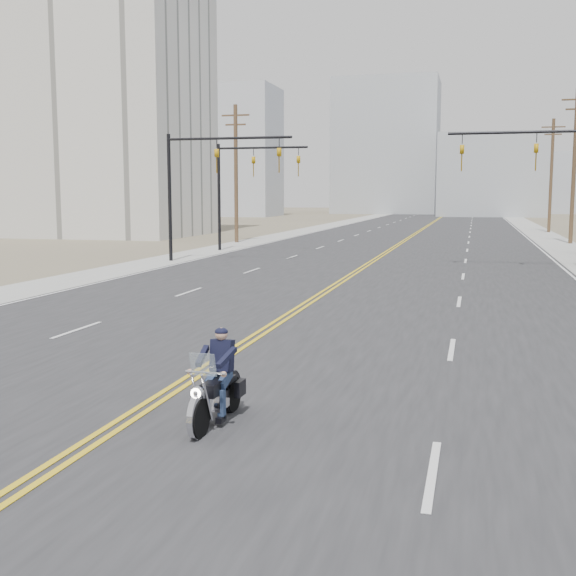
# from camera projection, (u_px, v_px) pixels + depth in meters

# --- Properties ---
(road) EXTENTS (20.00, 200.00, 0.01)m
(road) POSITION_uv_depth(u_px,v_px,m) (420.00, 231.00, 74.15)
(road) COLOR #303033
(road) RESTS_ON ground
(sidewalk_left) EXTENTS (3.00, 200.00, 0.01)m
(sidewalk_left) POSITION_uv_depth(u_px,v_px,m) (311.00, 229.00, 77.01)
(sidewalk_left) COLOR #A5A5A0
(sidewalk_left) RESTS_ON ground
(sidewalk_right) EXTENTS (3.00, 200.00, 0.01)m
(sidewalk_right) POSITION_uv_depth(u_px,v_px,m) (538.00, 232.00, 71.29)
(sidewalk_right) COLOR #A5A5A0
(sidewalk_right) RESTS_ON ground
(traffic_mast_left) EXTENTS (7.10, 0.26, 7.00)m
(traffic_mast_left) POSITION_uv_depth(u_px,v_px,m) (204.00, 172.00, 39.26)
(traffic_mast_left) COLOR black
(traffic_mast_left) RESTS_ON ground
(traffic_mast_right) EXTENTS (7.10, 0.26, 7.00)m
(traffic_mast_right) POSITION_uv_depth(u_px,v_px,m) (552.00, 169.00, 34.80)
(traffic_mast_right) COLOR black
(traffic_mast_right) RESTS_ON ground
(traffic_mast_far) EXTENTS (6.10, 0.26, 7.00)m
(traffic_mast_far) POSITION_uv_depth(u_px,v_px,m) (243.00, 176.00, 47.03)
(traffic_mast_far) COLOR black
(traffic_mast_far) RESTS_ON ground
(utility_pole_d) EXTENTS (2.20, 0.30, 11.50)m
(utility_pole_d) POSITION_uv_depth(u_px,v_px,m) (574.00, 164.00, 53.95)
(utility_pole_d) COLOR brown
(utility_pole_d) RESTS_ON ground
(utility_pole_e) EXTENTS (2.20, 0.30, 11.00)m
(utility_pole_e) POSITION_uv_depth(u_px,v_px,m) (551.00, 174.00, 70.31)
(utility_pole_e) COLOR brown
(utility_pole_e) RESTS_ON ground
(utility_pole_left) EXTENTS (2.20, 0.30, 10.50)m
(utility_pole_left) POSITION_uv_depth(u_px,v_px,m) (236.00, 171.00, 55.43)
(utility_pole_left) COLOR brown
(utility_pole_left) RESTS_ON ground
(apartment_block) EXTENTS (18.00, 14.00, 30.00)m
(apartment_block) POSITION_uv_depth(u_px,v_px,m) (96.00, 68.00, 64.78)
(apartment_block) COLOR silver
(apartment_block) RESTS_ON ground
(haze_bldg_a) EXTENTS (14.00, 12.00, 22.00)m
(haze_bldg_a) POSITION_uv_depth(u_px,v_px,m) (236.00, 152.00, 124.64)
(haze_bldg_a) COLOR #B7BCC6
(haze_bldg_a) RESTS_ON ground
(haze_bldg_b) EXTENTS (18.00, 14.00, 14.00)m
(haze_bldg_b) POSITION_uv_depth(u_px,v_px,m) (492.00, 175.00, 124.06)
(haze_bldg_b) COLOR #ADB2B7
(haze_bldg_b) RESTS_ON ground
(haze_bldg_d) EXTENTS (20.00, 15.00, 26.00)m
(haze_bldg_d) POSITION_uv_depth(u_px,v_px,m) (387.00, 147.00, 142.66)
(haze_bldg_d) COLOR #ADB2B7
(haze_bldg_d) RESTS_ON ground
(haze_bldg_f) EXTENTS (12.00, 12.00, 16.00)m
(haze_bldg_f) POSITION_uv_depth(u_px,v_px,m) (189.00, 173.00, 143.15)
(haze_bldg_f) COLOR #ADB2B7
(haze_bldg_f) RESTS_ON ground
(motorcyclist) EXTENTS (0.91, 2.00, 1.55)m
(motorcyclist) POSITION_uv_depth(u_px,v_px,m) (216.00, 378.00, 11.57)
(motorcyclist) COLOR black
(motorcyclist) RESTS_ON ground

